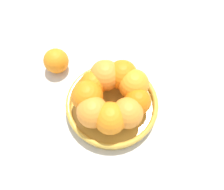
# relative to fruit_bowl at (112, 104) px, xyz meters

# --- Properties ---
(ground_plane) EXTENTS (4.00, 4.00, 0.00)m
(ground_plane) POSITION_rel_fruit_bowl_xyz_m (0.00, 0.00, -0.02)
(ground_plane) COLOR beige
(fruit_bowl) EXTENTS (0.24, 0.24, 0.03)m
(fruit_bowl) POSITION_rel_fruit_bowl_xyz_m (0.00, 0.00, 0.00)
(fruit_bowl) COLOR gold
(fruit_bowl) RESTS_ON ground_plane
(orange_pile) EXTENTS (0.20, 0.19, 0.08)m
(orange_pile) POSITION_rel_fruit_bowl_xyz_m (-0.00, 0.00, 0.05)
(orange_pile) COLOR orange
(orange_pile) RESTS_ON fruit_bowl
(stray_orange) EXTENTS (0.07, 0.07, 0.07)m
(stray_orange) POSITION_rel_fruit_bowl_xyz_m (-0.05, 0.20, 0.02)
(stray_orange) COLOR orange
(stray_orange) RESTS_ON ground_plane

